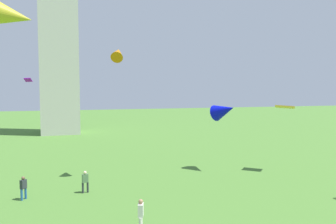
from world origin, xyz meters
TOP-DOWN VIEW (x-y plane):
  - person_0 at (-3.70, 21.15)m, footprint 0.50×0.33m
  - person_3 at (-7.84, 20.83)m, footprint 0.45×0.49m
  - person_4 at (-1.05, 13.64)m, footprint 0.40×0.54m
  - kite_flying_0 at (-8.65, 31.00)m, footprint 0.71×0.91m
  - kite_flying_1 at (-0.72, 24.74)m, footprint 1.50×2.01m
  - kite_flying_2 at (-7.94, 20.15)m, footprint 2.40×1.66m
  - kite_flying_3 at (14.35, 22.41)m, footprint 2.05×1.99m
  - kite_flying_6 at (9.01, 24.08)m, footprint 2.51×2.95m

SIDE VIEW (x-z plane):
  - person_0 at x=-3.70m, z-range 0.11..1.74m
  - person_3 at x=-7.84m, z-range 0.11..1.75m
  - person_4 at x=-1.05m, z-range 0.12..1.91m
  - kite_flying_6 at x=9.01m, z-range 4.63..6.74m
  - kite_flying_3 at x=14.35m, z-range 5.83..6.22m
  - kite_flying_0 at x=-8.65m, z-range 8.36..8.77m
  - kite_flying_1 at x=-0.72m, z-range 9.87..11.55m
  - kite_flying_2 at x=-7.94m, z-range 11.43..13.23m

